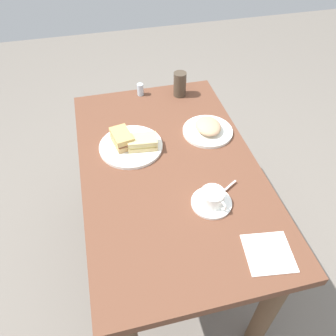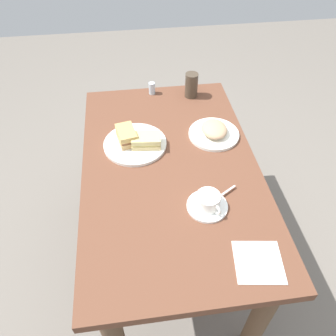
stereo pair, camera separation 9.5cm
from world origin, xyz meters
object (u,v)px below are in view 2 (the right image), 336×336
object	(u,v)px
sandwich_back	(146,141)
side_plate	(214,134)
sandwich_plate	(135,144)
coffee_saucer	(207,206)
sandwich_front	(127,136)
napkin	(258,262)
salt_shaker	(152,88)
drinking_glass	(191,85)
dining_table	(170,188)
spoon	(223,194)
coffee_cup	(208,200)

from	to	relation	value
sandwich_back	side_plate	world-z (taller)	sandwich_back
sandwich_plate	sandwich_back	world-z (taller)	sandwich_back
coffee_saucer	sandwich_back	bearing A→B (deg)	-151.69
sandwich_front	sandwich_back	distance (m)	0.09
napkin	salt_shaker	distance (m)	1.02
salt_shaker	coffee_saucer	bearing A→B (deg)	9.23
coffee_saucer	drinking_glass	bearing A→B (deg)	174.33
sandwich_front	napkin	bearing A→B (deg)	31.42
coffee_saucer	napkin	bearing A→B (deg)	25.47
sandwich_back	napkin	bearing A→B (deg)	27.18
dining_table	spoon	size ratio (longest dim) A/B	13.04
dining_table	coffee_cup	size ratio (longest dim) A/B	11.06
coffee_cup	sandwich_plate	bearing A→B (deg)	-147.55
sandwich_plate	sandwich_back	bearing A→B (deg)	66.64
sandwich_back	side_plate	distance (m)	0.31
drinking_glass	dining_table	bearing A→B (deg)	-19.59
coffee_cup	side_plate	size ratio (longest dim) A/B	0.48
napkin	side_plate	bearing A→B (deg)	179.83
side_plate	drinking_glass	xyz separation A→B (m)	(-0.32, -0.04, 0.06)
sandwich_front	spoon	xyz separation A→B (m)	(0.35, 0.34, -0.03)
drinking_glass	coffee_saucer	bearing A→B (deg)	-5.67
coffee_saucer	napkin	distance (m)	0.26
dining_table	salt_shaker	distance (m)	0.56
dining_table	coffee_saucer	size ratio (longest dim) A/B	7.90
sandwich_front	coffee_cup	bearing A→B (deg)	34.70
coffee_saucer	coffee_cup	bearing A→B (deg)	26.58
side_plate	sandwich_back	bearing A→B (deg)	-82.56
coffee_saucer	napkin	size ratio (longest dim) A/B	0.99
dining_table	sandwich_front	distance (m)	0.29
spoon	sandwich_front	bearing A→B (deg)	-135.95
sandwich_plate	sandwich_front	bearing A→B (deg)	-117.86
sandwich_plate	drinking_glass	world-z (taller)	drinking_glass
sandwich_plate	drinking_glass	distance (m)	0.46
sandwich_plate	napkin	bearing A→B (deg)	29.85
side_plate	coffee_cup	bearing A→B (deg)	-16.28
sandwich_back	napkin	xyz separation A→B (m)	(0.59, 0.30, -0.04)
sandwich_plate	coffee_saucer	distance (m)	0.44
dining_table	sandwich_plate	bearing A→B (deg)	-137.39
coffee_cup	dining_table	bearing A→B (deg)	-155.58
coffee_cup	drinking_glass	size ratio (longest dim) A/B	0.86
napkin	drinking_glass	size ratio (longest dim) A/B	1.21
dining_table	sandwich_back	distance (m)	0.23
drinking_glass	sandwich_back	bearing A→B (deg)	-35.67
sandwich_back	drinking_glass	world-z (taller)	drinking_glass
dining_table	sandwich_plate	xyz separation A→B (m)	(-0.15, -0.13, 0.14)
salt_shaker	sandwich_plate	bearing A→B (deg)	-16.13
dining_table	sandwich_plate	distance (m)	0.24
sandwich_front	salt_shaker	distance (m)	0.40
side_plate	napkin	bearing A→B (deg)	-0.17
spoon	napkin	size ratio (longest dim) A/B	0.60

